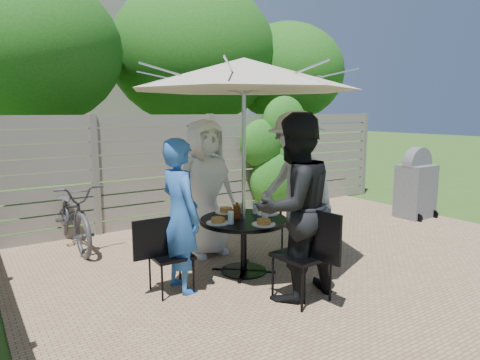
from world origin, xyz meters
TOP-DOWN VIEW (x-y plane):
  - backyard_envelope at (0.09, 10.29)m, footprint 60.00×60.00m
  - patio_table at (-1.01, 0.47)m, footprint 1.06×1.06m
  - umbrella at (-1.01, 0.47)m, footprint 2.69×2.69m
  - chair_back at (-1.06, 1.44)m, footprint 0.45×0.66m
  - person_back at (-1.05, 1.30)m, footprint 0.91×0.62m
  - chair_left at (-1.97, 0.42)m, footprint 0.60×0.41m
  - person_left at (-1.84, 0.42)m, footprint 0.42×0.61m
  - chair_front at (-0.95, -0.49)m, footprint 0.51×0.72m
  - person_front at (-0.96, -0.36)m, footprint 0.95×0.76m
  - chair_right at (-0.04, 0.53)m, footprint 0.62×0.42m
  - person_right at (-0.18, 0.52)m, footprint 0.77×1.26m
  - plate_back at (-1.03, 0.83)m, footprint 0.26×0.26m
  - plate_left at (-1.37, 0.45)m, footprint 0.26×0.26m
  - plate_front at (-0.99, 0.11)m, footprint 0.26×0.26m
  - plate_right at (-0.65, 0.49)m, footprint 0.26×0.26m
  - glass_left at (-1.26, 0.35)m, footprint 0.07×0.07m
  - glass_front at (-0.89, 0.22)m, footprint 0.07×0.07m
  - glass_right at (-0.75, 0.59)m, footprint 0.07×0.07m
  - syrup_jug at (-1.07, 0.52)m, footprint 0.09×0.09m
  - coffee_cup at (-0.92, 0.70)m, footprint 0.08×0.08m
  - bicycle at (-2.45, 2.60)m, footprint 0.67×1.80m
  - bbq_grill at (3.03, 0.97)m, footprint 0.63×0.49m

SIDE VIEW (x-z plane):
  - chair_left at x=-1.97m, z-range -0.16..0.66m
  - chair_right at x=-0.04m, z-range -0.17..0.69m
  - chair_back at x=-1.06m, z-range -0.18..0.72m
  - chair_front at x=-0.95m, z-range -0.19..0.78m
  - patio_table at x=-1.01m, z-range 0.13..0.79m
  - bicycle at x=-2.45m, z-range 0.00..0.93m
  - bbq_grill at x=3.03m, z-range -0.06..1.21m
  - plate_back at x=-1.03m, z-range 0.65..0.72m
  - plate_left at x=-1.37m, z-range 0.65..0.72m
  - plate_front at x=-0.99m, z-range 0.65..0.72m
  - plate_right at x=-0.65m, z-range 0.65..0.72m
  - coffee_cup at x=-0.92m, z-range 0.66..0.78m
  - glass_left at x=-1.26m, z-range 0.66..0.80m
  - glass_front at x=-0.89m, z-range 0.66..0.80m
  - glass_right at x=-0.75m, z-range 0.66..0.80m
  - syrup_jug at x=-1.07m, z-range 0.66..0.82m
  - person_left at x=-1.84m, z-range 0.00..1.63m
  - person_back at x=-1.05m, z-range 0.00..1.80m
  - person_front at x=-0.96m, z-range 0.00..1.88m
  - person_right at x=-0.18m, z-range 0.00..1.90m
  - umbrella at x=-1.01m, z-range 1.05..3.52m
  - backyard_envelope at x=0.09m, z-range 0.11..5.11m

